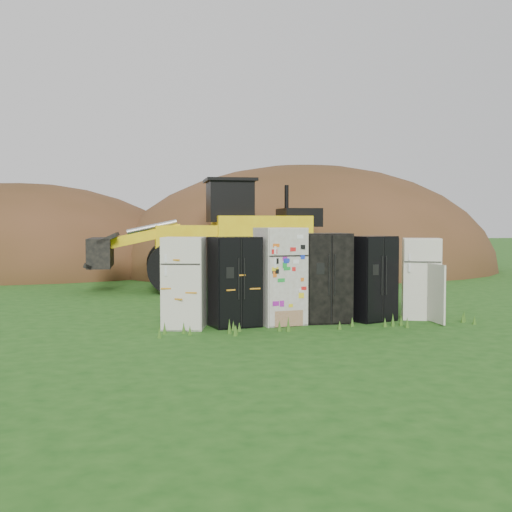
{
  "coord_description": "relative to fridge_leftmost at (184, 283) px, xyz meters",
  "views": [
    {
      "loc": [
        -4.23,
        -12.0,
        1.99
      ],
      "look_at": [
        -0.58,
        2.0,
        1.24
      ],
      "focal_mm": 45.0,
      "sensor_mm": 36.0,
      "label": 1
    }
  ],
  "objects": [
    {
      "name": "ground",
      "position": [
        2.51,
        0.04,
        -0.86
      ],
      "size": [
        120.0,
        120.0,
        0.0
      ],
      "primitive_type": "plane",
      "color": "#1A4913",
      "rests_on": "ground"
    },
    {
      "name": "fridge_leftmost",
      "position": [
        0.0,
        0.0,
        0.0
      ],
      "size": [
        0.94,
        0.92,
        1.72
      ],
      "primitive_type": null,
      "rotation": [
        0.0,
        0.0,
        -0.31
      ],
      "color": "beige",
      "rests_on": "ground"
    },
    {
      "name": "fridge_black_side",
      "position": [
        0.97,
        -0.0,
        -0.0
      ],
      "size": [
        0.99,
        0.83,
        1.72
      ],
      "primitive_type": null,
      "rotation": [
        0.0,
        0.0,
        0.14
      ],
      "color": "black",
      "rests_on": "ground"
    },
    {
      "name": "fridge_sticker",
      "position": [
        1.91,
        0.05,
        0.09
      ],
      "size": [
        0.93,
        0.88,
        1.89
      ],
      "primitive_type": null,
      "rotation": [
        0.0,
        0.0,
        0.12
      ],
      "color": "silver",
      "rests_on": "ground"
    },
    {
      "name": "fridge_dark_mid",
      "position": [
        2.86,
        0.04,
        0.03
      ],
      "size": [
        0.97,
        0.81,
        1.78
      ],
      "primitive_type": null,
      "rotation": [
        0.0,
        0.0,
        -0.08
      ],
      "color": "black",
      "rests_on": "ground"
    },
    {
      "name": "fridge_black_right",
      "position": [
        3.81,
        0.01,
        0.0
      ],
      "size": [
        1.04,
        0.94,
        1.72
      ],
      "primitive_type": null,
      "rotation": [
        0.0,
        0.0,
        0.31
      ],
      "color": "black",
      "rests_on": "ground"
    },
    {
      "name": "fridge_open_door",
      "position": [
        4.95,
        -0.0,
        -0.03
      ],
      "size": [
        0.98,
        0.95,
        1.67
      ],
      "primitive_type": null,
      "rotation": [
        0.0,
        0.0,
        -0.43
      ],
      "color": "beige",
      "rests_on": "ground"
    },
    {
      "name": "wheel_loader",
      "position": [
        1.54,
        6.85,
        0.79
      ],
      "size": [
        7.01,
        3.31,
        3.29
      ],
      "primitive_type": null,
      "rotation": [
        0.0,
        0.0,
        -0.08
      ],
      "color": "yellow",
      "rests_on": "ground"
    },
    {
      "name": "dirt_mound_right",
      "position": [
        6.96,
        12.84,
        -0.86
      ],
      "size": [
        15.96,
        11.7,
        8.65
      ],
      "primitive_type": "ellipsoid",
      "color": "#3F2B14",
      "rests_on": "ground"
    },
    {
      "name": "dirt_mound_left",
      "position": [
        -4.31,
        14.73,
        -0.86
      ],
      "size": [
        13.7,
        10.27,
        7.08
      ],
      "primitive_type": "ellipsoid",
      "color": "#3F2B14",
      "rests_on": "ground"
    }
  ]
}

